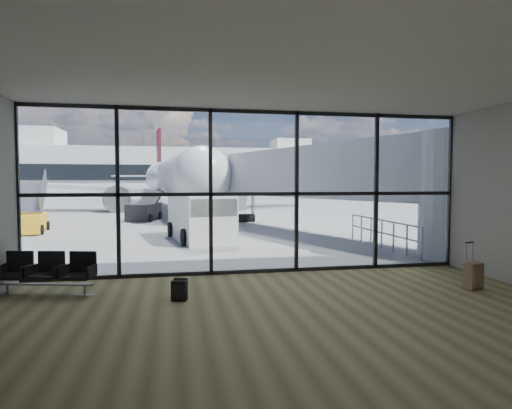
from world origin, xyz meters
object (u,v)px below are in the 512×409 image
object	(u,v)px
backpack	(179,290)
suitcase	(474,276)
seating_row	(48,271)
airliner	(173,179)
belt_loader	(145,211)
mobile_stairs	(25,220)
service_van	(201,217)

from	to	relation	value
backpack	suitcase	distance (m)	6.81
seating_row	suitcase	world-z (taller)	suitcase
backpack	airliner	xyz separation A→B (m)	(-0.26, 32.45, 2.62)
suitcase	belt_loader	size ratio (longest dim) A/B	0.26
suitcase	airliner	bearing A→B (deg)	84.94
airliner	mobile_stairs	xyz separation A→B (m)	(-7.18, -18.50, -2.24)
backpack	airliner	bearing A→B (deg)	107.83
backpack	service_van	xyz separation A→B (m)	(1.02, 9.46, 0.78)
seating_row	airliner	world-z (taller)	airliner
backpack	service_van	size ratio (longest dim) A/B	0.10
suitcase	backpack	bearing A→B (deg)	160.12
seating_row	airliner	size ratio (longest dim) A/B	0.06
suitcase	belt_loader	world-z (taller)	belt_loader
suitcase	service_van	xyz separation A→B (m)	(-5.79, 9.78, 0.68)
suitcase	airliner	size ratio (longest dim) A/B	0.03
suitcase	mobile_stairs	size ratio (longest dim) A/B	0.29
seating_row	airliner	xyz separation A→B (m)	(2.64, 31.31, 2.32)
seating_row	mobile_stairs	size ratio (longest dim) A/B	0.56
belt_loader	mobile_stairs	size ratio (longest dim) A/B	1.13
seating_row	backpack	size ratio (longest dim) A/B	4.51
airliner	suitcase	bearing A→B (deg)	-84.38
backpack	belt_loader	xyz separation A→B (m)	(-2.05, 20.10, 0.41)
airliner	service_van	world-z (taller)	airliner
backpack	airliner	size ratio (longest dim) A/B	0.01
backpack	service_van	distance (m)	9.55
seating_row	backpack	xyz separation A→B (m)	(2.90, -1.15, -0.30)
service_van	belt_loader	xyz separation A→B (m)	(-3.07, 10.64, -0.38)
suitcase	belt_loader	distance (m)	22.26
service_van	seating_row	bearing A→B (deg)	-126.00
airliner	belt_loader	xyz separation A→B (m)	(-1.79, -12.35, -2.21)
belt_loader	mobile_stairs	distance (m)	8.18
mobile_stairs	seating_row	bearing A→B (deg)	-78.82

